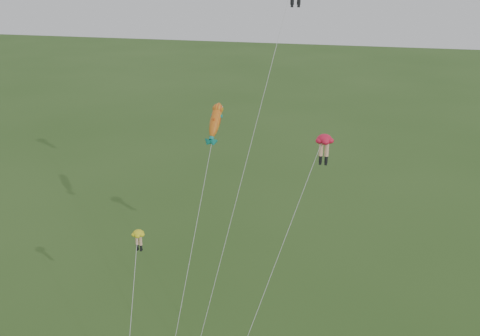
# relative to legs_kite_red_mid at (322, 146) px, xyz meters

# --- Properties ---
(legs_kite_red_mid) EXTENTS (5.42, 10.10, 14.71)m
(legs_kite_red_mid) POSITION_rel_legs_kite_red_mid_xyz_m (0.00, 0.00, 0.00)
(legs_kite_red_mid) COLOR red
(legs_kite_red_mid) RESTS_ON ground
(legs_kite_yellow) EXTENTS (1.49, 6.39, 9.11)m
(legs_kite_yellow) POSITION_rel_legs_kite_red_mid_xyz_m (-11.27, -5.93, -5.62)
(legs_kite_yellow) COLOR yellow
(legs_kite_yellow) RESTS_ON ground
(fish_kite) EXTENTS (1.03, 14.04, 15.58)m
(fish_kite) POSITION_rel_legs_kite_red_mid_xyz_m (-8.49, 3.63, 0.16)
(fish_kite) COLOR orange
(fish_kite) RESTS_ON ground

